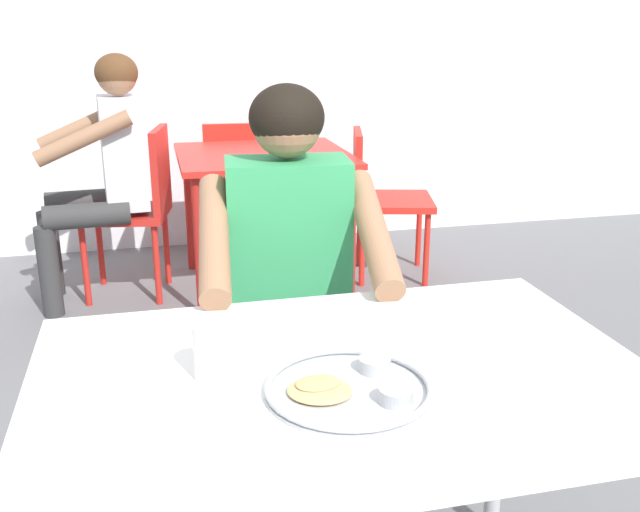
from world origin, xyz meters
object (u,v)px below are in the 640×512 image
object	(u,v)px
chair_red_far	(239,176)
patron_background	(105,158)
chair_red_right	(379,192)
drinking_cup	(213,349)
chair_foreground	(284,324)
diner_foreground	(292,271)
table_foreground	(342,405)
thali_tray	(350,387)
table_background_red	(263,169)
chair_red_left	(139,201)

from	to	relation	value
chair_red_far	patron_background	xyz separation A→B (m)	(-0.74, -0.68, 0.26)
chair_red_right	patron_background	bearing A→B (deg)	-179.40
drinking_cup	chair_red_right	size ratio (longest dim) A/B	0.13
chair_foreground	chair_red_far	distance (m)	2.30
chair_foreground	diner_foreground	xyz separation A→B (m)	(-0.02, -0.22, 0.25)
chair_foreground	patron_background	distance (m)	1.74
chair_red_far	patron_background	bearing A→B (deg)	-137.37
table_foreground	patron_background	bearing A→B (deg)	102.59
thali_tray	chair_red_right	distance (m)	2.72
thali_tray	chair_red_far	world-z (taller)	chair_red_far
chair_red_right	diner_foreground	bearing A→B (deg)	-114.86
patron_background	table_foreground	bearing A→B (deg)	-77.41
chair_foreground	table_background_red	size ratio (longest dim) A/B	0.93
table_background_red	chair_red_left	size ratio (longest dim) A/B	1.00
drinking_cup	patron_background	distance (m)	2.45
diner_foreground	chair_red_left	xyz separation A→B (m)	(-0.43, 1.86, -0.22)
diner_foreground	table_background_red	xyz separation A→B (m)	(0.22, 1.84, -0.08)
diner_foreground	chair_red_left	bearing A→B (deg)	102.94
table_foreground	chair_red_far	distance (m)	3.15
drinking_cup	table_foreground	bearing A→B (deg)	-6.89
drinking_cup	chair_red_left	xyz separation A→B (m)	(-0.16, 2.45, -0.29)
table_foreground	chair_red_left	size ratio (longest dim) A/B	1.35
table_background_red	diner_foreground	bearing A→B (deg)	-96.68
table_background_red	chair_red_right	bearing A→B (deg)	0.68
thali_tray	patron_background	world-z (taller)	patron_background
chair_foreground	diner_foreground	bearing A→B (deg)	-94.37
table_foreground	patron_background	world-z (taller)	patron_background
chair_red_right	chair_red_far	bearing A→B (deg)	136.00
chair_foreground	diner_foreground	distance (m)	0.33
chair_foreground	patron_background	bearing A→B (deg)	110.07
chair_red_left	chair_red_far	distance (m)	0.89
chair_red_left	patron_background	world-z (taller)	patron_background
table_background_red	patron_background	world-z (taller)	patron_background
thali_tray	drinking_cup	world-z (taller)	drinking_cup
chair_red_left	chair_red_far	xyz separation A→B (m)	(0.59, 0.66, -0.03)
chair_red_left	chair_red_right	bearing A→B (deg)	-0.40
chair_foreground	thali_tray	bearing A→B (deg)	-93.23
thali_tray	diner_foreground	xyz separation A→B (m)	(0.04, 0.71, -0.02)
thali_tray	chair_red_far	xyz separation A→B (m)	(0.20, 3.23, -0.28)
drinking_cup	chair_red_left	size ratio (longest dim) A/B	0.12
chair_foreground	table_background_red	world-z (taller)	chair_foreground
thali_tray	table_background_red	distance (m)	2.57
table_foreground	chair_red_far	size ratio (longest dim) A/B	1.46
thali_tray	patron_background	xyz separation A→B (m)	(-0.54, 2.54, -0.01)
diner_foreground	chair_red_right	world-z (taller)	diner_foreground
chair_red_left	thali_tray	bearing A→B (deg)	-81.36
chair_red_right	thali_tray	bearing A→B (deg)	-109.20
chair_red_right	patron_background	size ratio (longest dim) A/B	0.66
thali_tray	diner_foreground	world-z (taller)	diner_foreground
table_background_red	chair_red_far	world-z (taller)	chair_red_far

